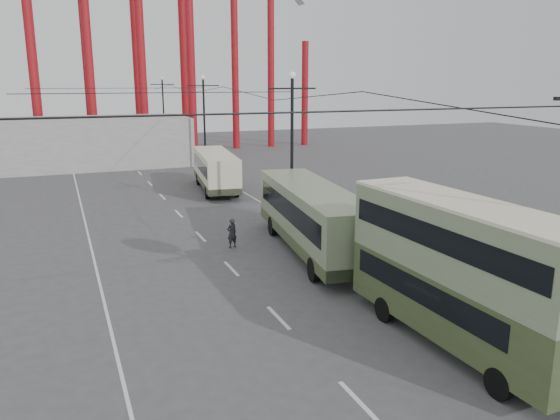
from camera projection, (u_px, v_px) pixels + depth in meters
name	position (u px, v px, depth m)	size (l,w,h in m)	color
ground	(354.00, 362.00, 17.45)	(160.00, 160.00, 0.00)	#474749
road_markings	(188.00, 221.00, 34.87)	(12.52, 120.00, 0.01)	silver
lamp_post_mid	(292.00, 147.00, 34.64)	(3.20, 0.44, 9.32)	black
lamp_post_far	(204.00, 123.00, 54.46)	(3.20, 0.44, 9.32)	black
lamp_post_distant	(164.00, 112.00, 74.28)	(3.20, 0.44, 9.32)	black
fairground_shed	(80.00, 142.00, 57.00)	(22.00, 10.00, 5.00)	gray
double_decker_bus	(460.00, 267.00, 17.85)	(2.64, 9.39, 5.01)	#374324
single_decker_green	(313.00, 216.00, 28.18)	(4.44, 12.50, 3.46)	#707F5C
single_decker_cream	(216.00, 169.00, 44.39)	(3.80, 10.22, 3.10)	beige
pedestrian	(232.00, 233.00, 29.21)	(0.59, 0.39, 1.62)	black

